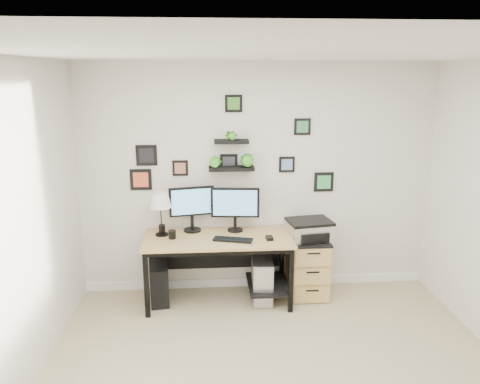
{
  "coord_description": "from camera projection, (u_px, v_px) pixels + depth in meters",
  "views": [
    {
      "loc": [
        -0.58,
        -3.13,
        2.48
      ],
      "look_at": [
        -0.21,
        1.83,
        1.2
      ],
      "focal_mm": 35.0,
      "sensor_mm": 36.0,
      "label": 1
    }
  ],
  "objects": [
    {
      "name": "file_cabinet",
      "position": [
        308.0,
        267.0,
        5.31
      ],
      "size": [
        0.43,
        0.53,
        0.67
      ],
      "color": "tan",
      "rests_on": "ground"
    },
    {
      "name": "table_lamp",
      "position": [
        160.0,
        201.0,
        5.02
      ],
      "size": [
        0.23,
        0.23,
        0.48
      ],
      "color": "black",
      "rests_on": "desk"
    },
    {
      "name": "pc_tower_black",
      "position": [
        159.0,
        282.0,
        5.18
      ],
      "size": [
        0.25,
        0.46,
        0.44
      ],
      "primitive_type": "cube",
      "rotation": [
        0.0,
        0.0,
        0.13
      ],
      "color": "black",
      "rests_on": "ground"
    },
    {
      "name": "mouse",
      "position": [
        269.0,
        238.0,
        4.98
      ],
      "size": [
        0.07,
        0.11,
        0.03
      ],
      "primitive_type": "cube",
      "rotation": [
        0.0,
        0.0,
        0.05
      ],
      "color": "black",
      "rests_on": "desk"
    },
    {
      "name": "room",
      "position": [
        257.0,
        281.0,
        5.59
      ],
      "size": [
        4.0,
        4.0,
        4.0
      ],
      "color": "tan",
      "rests_on": "ground"
    },
    {
      "name": "wall_decor",
      "position": [
        231.0,
        153.0,
        5.12
      ],
      "size": [
        2.3,
        0.18,
        1.09
      ],
      "color": "black",
      "rests_on": "ground"
    },
    {
      "name": "monitor_right",
      "position": [
        235.0,
        206.0,
        5.17
      ],
      "size": [
        0.54,
        0.19,
        0.5
      ],
      "color": "black",
      "rests_on": "desk"
    },
    {
      "name": "printer",
      "position": [
        309.0,
        229.0,
        5.21
      ],
      "size": [
        0.52,
        0.44,
        0.21
      ],
      "color": "silver",
      "rests_on": "file_cabinet"
    },
    {
      "name": "pc_tower_grey",
      "position": [
        262.0,
        279.0,
        5.21
      ],
      "size": [
        0.24,
        0.5,
        0.49
      ],
      "color": "gray",
      "rests_on": "ground"
    },
    {
      "name": "mug",
      "position": [
        172.0,
        234.0,
        5.0
      ],
      "size": [
        0.08,
        0.08,
        0.09
      ],
      "primitive_type": "cylinder",
      "color": "black",
      "rests_on": "desk"
    },
    {
      "name": "monitor_left",
      "position": [
        192.0,
        206.0,
        5.16
      ],
      "size": [
        0.5,
        0.23,
        0.51
      ],
      "color": "black",
      "rests_on": "desk"
    },
    {
      "name": "pen_cup",
      "position": [
        162.0,
        229.0,
        5.17
      ],
      "size": [
        0.07,
        0.07,
        0.09
      ],
      "primitive_type": "cylinder",
      "color": "black",
      "rests_on": "desk"
    },
    {
      "name": "keyboard",
      "position": [
        233.0,
        240.0,
        4.94
      ],
      "size": [
        0.43,
        0.24,
        0.02
      ],
      "primitive_type": "cube",
      "rotation": [
        0.0,
        0.0,
        -0.26
      ],
      "color": "black",
      "rests_on": "desk"
    },
    {
      "name": "desk",
      "position": [
        222.0,
        247.0,
        5.11
      ],
      "size": [
        1.6,
        0.7,
        0.75
      ],
      "color": "tan",
      "rests_on": "ground"
    }
  ]
}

